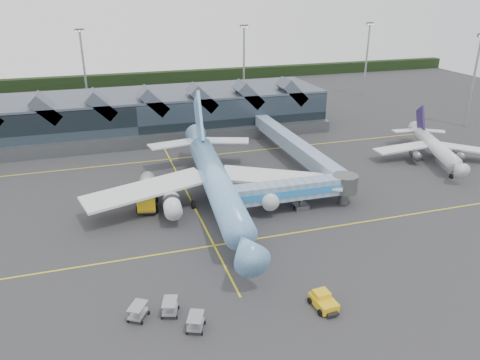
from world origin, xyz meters
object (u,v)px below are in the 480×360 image
object	(u,v)px
main_airliner	(215,179)
pushback_tug	(324,301)
regional_jet	(434,146)
jet_bridge	(296,190)
fuel_truck	(147,191)

from	to	relation	value
main_airliner	pushback_tug	bearing A→B (deg)	-75.74
regional_jet	pushback_tug	size ratio (longest dim) A/B	6.67
main_airliner	jet_bridge	xyz separation A→B (m)	(11.39, -5.54, -1.14)
pushback_tug	fuel_truck	bearing A→B (deg)	110.21
pushback_tug	jet_bridge	bearing A→B (deg)	69.56
fuel_truck	pushback_tug	world-z (taller)	fuel_truck
main_airliner	jet_bridge	bearing A→B (deg)	-20.98
main_airliner	regional_jet	size ratio (longest dim) A/B	1.85
fuel_truck	regional_jet	bearing A→B (deg)	11.92
jet_bridge	pushback_tug	distance (m)	24.21
fuel_truck	pushback_tug	xyz separation A→B (m)	(14.97, -32.87, -1.33)
main_airliner	fuel_truck	size ratio (longest dim) A/B	4.31
regional_jet	fuel_truck	bearing A→B (deg)	-157.72
main_airliner	regional_jet	xyz separation A→B (m)	(47.38, 7.43, -1.62)
jet_bridge	fuel_truck	size ratio (longest dim) A/B	2.12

